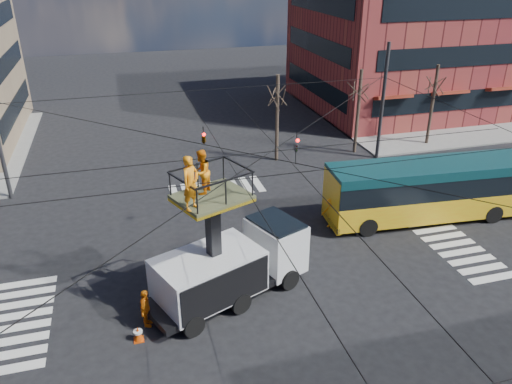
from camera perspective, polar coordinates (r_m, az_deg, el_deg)
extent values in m
plane|color=black|center=(22.46, 0.74, -10.09)|extent=(120.00, 120.00, 0.00)
cube|color=slate|center=(48.36, 18.03, 8.67)|extent=(18.00, 18.00, 0.12)
cube|color=black|center=(43.56, -25.80, 8.72)|extent=(0.12, 13.60, 1.50)
cube|color=black|center=(42.86, -26.66, 12.96)|extent=(0.12, 13.60, 1.50)
cube|color=maroon|center=(50.00, 18.25, 17.35)|extent=(20.00, 16.00, 14.00)
cube|color=black|center=(44.45, 22.99, 9.70)|extent=(17.00, 0.12, 1.58)
cube|color=black|center=(46.17, 6.77, 12.05)|extent=(0.12, 13.60, 1.58)
cube|color=black|center=(43.75, 23.79, 14.08)|extent=(17.00, 0.12, 1.57)
cube|color=black|center=(45.49, 7.00, 16.34)|extent=(0.12, 13.60, 1.57)
cube|color=black|center=(43.32, 24.64, 18.58)|extent=(17.00, 0.12, 1.57)
cube|color=black|center=(45.07, 7.25, 20.73)|extent=(0.12, 13.60, 1.57)
cylinder|color=#2D2D30|center=(35.34, 14.26, 9.87)|extent=(0.24, 0.24, 8.00)
cylinder|color=black|center=(30.85, -5.64, 11.57)|extent=(24.00, 0.03, 0.03)
cylinder|color=black|center=(19.62, 0.84, 4.06)|extent=(24.02, 24.02, 0.03)
cylinder|color=black|center=(19.62, 0.84, 4.06)|extent=(24.02, 24.02, 0.03)
cylinder|color=black|center=(18.67, 1.88, 1.91)|extent=(24.00, 0.03, 0.03)
cylinder|color=black|center=(20.80, -0.11, 4.46)|extent=(24.00, 0.03, 0.03)
cylinder|color=black|center=(19.48, -2.56, 2.61)|extent=(0.03, 24.00, 0.03)
cylinder|color=black|center=(20.12, 4.12, 3.33)|extent=(0.03, 24.00, 0.03)
imported|color=black|center=(23.31, 4.64, 5.43)|extent=(0.16, 0.20, 1.00)
imported|color=black|center=(24.07, -6.04, 6.66)|extent=(0.26, 1.24, 0.50)
cylinder|color=#382B21|center=(34.16, 2.43, 8.35)|extent=(0.24, 0.24, 6.00)
cylinder|color=#382B21|center=(36.41, 11.56, 8.94)|extent=(0.24, 0.24, 6.00)
cylinder|color=#382B21|center=(39.45, 19.48, 9.28)|extent=(0.24, 0.24, 6.00)
cube|color=black|center=(21.28, -3.25, -10.58)|extent=(7.31, 4.67, 0.30)
cube|color=silver|center=(22.03, 2.27, -6.04)|extent=(2.57, 2.90, 2.20)
cube|color=black|center=(21.62, 2.31, -4.24)|extent=(2.35, 2.73, 0.80)
cube|color=silver|center=(20.36, -5.42, -9.42)|extent=(4.83, 3.89, 1.80)
cylinder|color=black|center=(21.81, 3.77, -9.92)|extent=(0.97, 0.66, 0.90)
cylinder|color=black|center=(23.27, 0.01, -7.34)|extent=(0.97, 0.66, 0.90)
cylinder|color=black|center=(20.50, -1.83, -12.52)|extent=(0.97, 0.66, 0.90)
cylinder|color=black|center=(22.04, -5.41, -9.56)|extent=(0.97, 0.66, 0.90)
cylinder|color=black|center=(19.59, -7.22, -14.86)|extent=(0.97, 0.66, 0.90)
cylinder|color=black|center=(21.20, -10.51, -11.54)|extent=(0.97, 0.66, 0.90)
cube|color=black|center=(19.59, -4.88, -5.08)|extent=(0.59, 0.59, 3.47)
cube|color=#434529|center=(18.77, -5.08, -0.52)|extent=(3.20, 2.92, 0.12)
cube|color=yellow|center=(18.82, -5.06, -0.85)|extent=(3.20, 2.92, 0.12)
imported|color=orange|center=(17.40, -7.48, 1.02)|extent=(0.86, 0.83, 1.99)
imported|color=orange|center=(18.60, -6.26, 2.29)|extent=(1.01, 1.05, 1.72)
cube|color=orange|center=(28.53, 18.94, -1.11)|extent=(11.18, 3.44, 1.30)
cube|color=black|center=(28.04, 19.29, 1.08)|extent=(11.17, 3.39, 1.10)
cube|color=#0D353A|center=(27.74, 19.52, 2.58)|extent=(11.18, 3.44, 0.50)
cube|color=orange|center=(26.05, 8.75, -0.94)|extent=(0.44, 2.48, 2.80)
cube|color=black|center=(26.56, 8.49, -3.17)|extent=(0.35, 2.60, 0.30)
cube|color=gold|center=(25.55, 9.14, 1.59)|extent=(0.22, 1.60, 0.35)
cylinder|color=black|center=(26.14, 12.66, -3.92)|extent=(1.02, 0.38, 1.00)
cylinder|color=black|center=(28.04, 10.80, -1.61)|extent=(1.02, 0.38, 1.00)
cylinder|color=black|center=(29.62, 25.48, -2.28)|extent=(1.02, 0.38, 1.00)
cylinder|color=black|center=(31.31, 23.07, -0.33)|extent=(1.02, 0.38, 1.00)
cone|color=#D34408|center=(19.80, -13.33, -15.47)|extent=(0.36, 0.36, 0.62)
imported|color=orange|center=(20.07, -12.52, -12.86)|extent=(0.65, 1.03, 1.63)
imported|color=orange|center=(26.39, 8.57, -2.38)|extent=(1.14, 1.27, 1.71)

